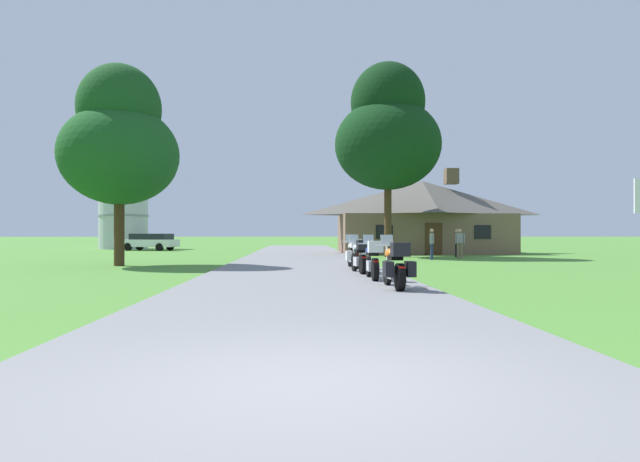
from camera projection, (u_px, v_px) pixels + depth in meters
The scene contains 14 objects.
ground_plane at pixel (300, 264), 24.81m from camera, with size 500.00×500.00×0.00m, color #4C8433.
asphalt_driveway at pixel (300, 266), 22.81m from camera, with size 6.40×80.00×0.06m, color slate.
motorcycle_orange_nearest_to_camera at pixel (395, 266), 13.11m from camera, with size 0.74×2.08×1.30m.
motorcycle_blue_second_in_row at pixel (372, 260), 15.86m from camera, with size 0.66×2.08×1.30m.
motorcycle_silver_third_in_row at pixel (359, 256), 18.44m from camera, with size 0.68×2.08×1.30m.
motorcycle_white_farthest_in_row at pixel (354, 254), 21.08m from camera, with size 0.78×2.08×1.30m.
stone_lodge at pixel (422, 216), 38.82m from camera, with size 12.28×6.74×6.04m.
bystander_red_shirt_near_lodge at pixel (457, 241), 32.63m from camera, with size 0.38×0.47×1.67m.
bystander_gray_shirt_beside_signpost at pixel (460, 242), 30.21m from camera, with size 0.53×0.31×1.67m.
bystander_gray_shirt_by_tree at pixel (432, 242), 29.09m from camera, with size 0.33×0.52×1.67m.
tree_left_near at pixel (119, 141), 23.56m from camera, with size 5.06×5.06×8.71m.
tree_by_lodge_front at pixel (388, 132), 32.76m from camera, with size 6.37×6.37×11.68m.
metal_silo_distant at pixel (124, 210), 50.33m from camera, with size 4.48×4.48×7.20m.
parked_white_suv_far_left at pixel (150, 241), 45.12m from camera, with size 4.93×3.04×1.40m.
Camera 1 is at (-0.15, -4.84, 1.38)m, focal length 30.66 mm.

